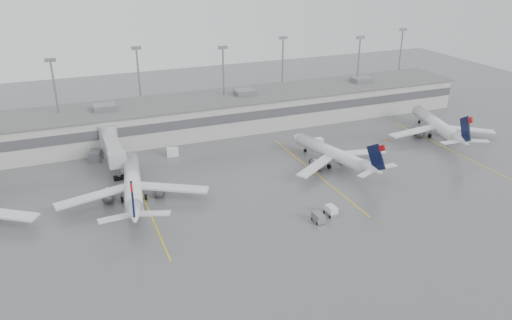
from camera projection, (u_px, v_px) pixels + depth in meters
name	position (u px, v px, depth m)	size (l,w,h in m)	color
ground	(289.00, 250.00, 76.73)	(260.00, 260.00, 0.00)	#565659
terminal	(189.00, 116.00, 124.52)	(152.00, 17.00, 9.45)	#ACACA7
light_masts	(181.00, 80.00, 126.37)	(142.40, 8.00, 20.60)	gray
jet_bridge_right	(111.00, 145.00, 107.10)	(4.00, 17.20, 7.00)	#A0A2A5
stand_markings	(236.00, 187.00, 97.19)	(105.25, 40.00, 0.01)	#E0B90D
jet_mid_left	(133.00, 185.00, 91.03)	(27.22, 30.70, 9.96)	silver
jet_mid_right	(335.00, 154.00, 105.53)	(23.87, 27.07, 8.89)	silver
jet_far_right	(438.00, 125.00, 121.76)	(25.72, 29.22, 9.66)	silver
baggage_tug	(331.00, 212.00, 86.65)	(1.79, 2.71, 1.72)	silver
baggage_cart	(318.00, 217.00, 84.46)	(1.48, 2.51, 1.59)	slate
gse_uld_b	(173.00, 152.00, 111.36)	(2.55, 1.70, 1.81)	silver
gse_uld_c	(318.00, 142.00, 117.37)	(2.39, 1.60, 1.69)	silver
gse_loader	(95.00, 156.00, 108.79)	(2.15, 3.44, 2.15)	slate
cone_b	(135.00, 173.00, 102.32)	(0.40, 0.40, 0.64)	#F15F05
cone_c	(294.00, 151.00, 113.28)	(0.41, 0.41, 0.65)	#F15F05
cone_d	(388.00, 139.00, 120.38)	(0.46, 0.46, 0.73)	#F15F05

